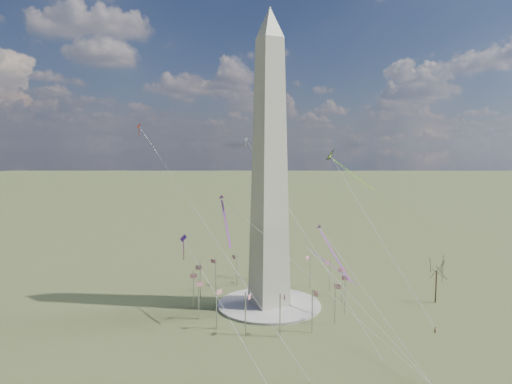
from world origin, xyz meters
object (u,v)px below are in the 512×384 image
kite_delta_black (333,158)px  washington_monument (269,168)px  tree_near (437,268)px  person_east (435,330)px

kite_delta_black → washington_monument: bearing=-15.3°
washington_monument → kite_delta_black: washington_monument is taller
washington_monument → tree_near: 69.16m
washington_monument → kite_delta_black: 40.27m
kite_delta_black → tree_near: bearing=76.4°
person_east → kite_delta_black: bearing=-118.0°
washington_monument → person_east: bearing=-53.5°
washington_monument → tree_near: washington_monument is taller
washington_monument → kite_delta_black: (37.57, 14.25, 2.71)m
washington_monument → person_east: (32.15, -43.52, -46.97)m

